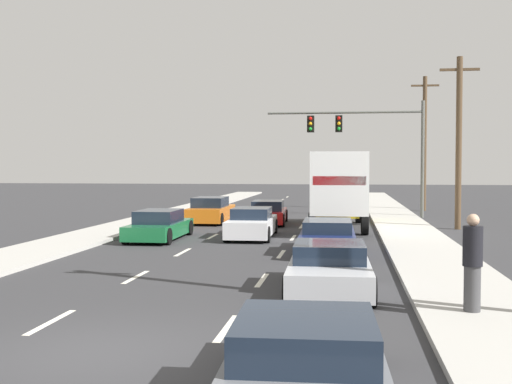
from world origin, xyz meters
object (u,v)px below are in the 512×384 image
Objects in this scene: car_red at (268,213)px; pedestrian_near_corner at (473,262)px; car_navy at (328,237)px; traffic_signal_mast at (357,132)px; car_green at (159,226)px; utility_pole_mid at (459,140)px; box_truck at (338,186)px; car_silver at (330,269)px; utility_pole_far at (424,142)px; car_gray at (306,363)px; car_orange at (211,211)px; car_white at (252,224)px.

pedestrian_near_corner reaches higher than car_red.
traffic_signal_mast is (1.21, 15.73, 4.38)m from car_navy.
utility_pole_mid is at bearing 25.34° from car_green.
utility_pole_mid is (12.67, 6.00, 3.61)m from car_green.
box_truck reaches higher than car_green.
car_navy is at bearing -94.40° from traffic_signal_mast.
utility_pole_far is at bearing 79.04° from car_silver.
car_gray is 5.82m from pedestrian_near_corner.
car_orange is at bearing 170.90° from car_red.
utility_pole_mid is (12.21, -1.89, 3.54)m from car_orange.
car_white is 1.02× the size of car_navy.
car_navy is 14.10m from car_gray.
car_white is 1.06× the size of car_silver.
car_green is 0.57× the size of utility_pole_mid.
utility_pole_far reaches higher than traffic_signal_mast.
car_orange is 1.10× the size of car_red.
car_white is at bearing -117.27° from utility_pole_far.
utility_pole_far is (5.73, 21.71, 4.02)m from car_navy.
utility_pole_mid is at bearing -8.80° from car_orange.
pedestrian_near_corner is at bearing -94.98° from utility_pole_far.
pedestrian_near_corner is (2.82, -2.41, 0.57)m from car_silver.
car_gray is at bearing -82.07° from car_red.
traffic_signal_mast is (1.08, 29.82, 4.40)m from car_gray.
pedestrian_near_corner reaches higher than car_navy.
box_truck is 1.97× the size of car_navy.
traffic_signal_mast reaches higher than car_green.
utility_pole_far is (12.58, 18.56, 4.02)m from car_green.
box_truck is at bearing -33.94° from car_red.
car_white is 13.00m from traffic_signal_mast.
utility_pole_far is at bearing 41.34° from car_orange.
traffic_signal_mast is 25.18m from pedestrian_near_corner.
utility_pole_far reaches higher than car_white.
car_silver is 7.42m from car_gray.
car_navy reaches higher than car_gray.
car_white is at bearing -132.00° from box_truck.
car_green is 8.81m from box_truck.
utility_pole_mid is at bearing -89.61° from utility_pole_far.
box_truck is at bearing -97.34° from traffic_signal_mast.
pedestrian_near_corner is at bearing -71.46° from car_navy.
car_green is at bearing -124.14° from utility_pole_far.
car_gray is (6.52, -25.14, -0.09)m from car_orange.
car_navy is at bearing -104.79° from utility_pole_far.
car_navy is 9.61m from pedestrian_near_corner.
car_white is (3.16, -6.73, -0.04)m from car_orange.
car_navy is 16.37m from traffic_signal_mast.
box_truck is 17.51m from pedestrian_near_corner.
traffic_signal_mast is at bearing 87.92° from car_gray.
traffic_signal_mast reaches higher than pedestrian_near_corner.
car_gray is 24.21m from utility_pole_mid.
car_silver is at bearing -92.50° from traffic_signal_mast.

